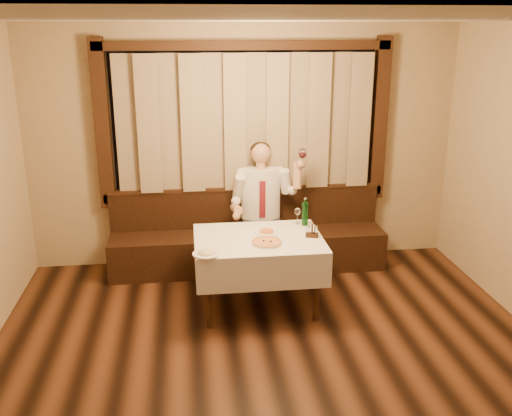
{
  "coord_description": "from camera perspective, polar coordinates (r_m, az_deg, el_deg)",
  "views": [
    {
      "loc": [
        -0.67,
        -3.54,
        2.78
      ],
      "look_at": [
        0.0,
        1.9,
        1.0
      ],
      "focal_mm": 40.0,
      "sensor_mm": 36.0,
      "label": 1
    }
  ],
  "objects": [
    {
      "name": "cruet_caddy",
      "position": [
        5.69,
        5.62,
        -2.45
      ],
      "size": [
        0.14,
        0.09,
        0.14
      ],
      "rotation": [
        0.0,
        0.0,
        -0.28
      ],
      "color": "black",
      "rests_on": "dining_table"
    },
    {
      "name": "pasta_cream",
      "position": [
        5.26,
        -4.98,
        -4.32
      ],
      "size": [
        0.26,
        0.26,
        0.09
      ],
      "rotation": [
        0.0,
        0.0,
        -0.43
      ],
      "color": "white",
      "rests_on": "dining_table"
    },
    {
      "name": "green_bottle",
      "position": [
        5.99,
        4.92,
        -0.56
      ],
      "size": [
        0.07,
        0.07,
        0.3
      ],
      "rotation": [
        0.0,
        0.0,
        0.25
      ],
      "color": "#115119",
      "rests_on": "dining_table"
    },
    {
      "name": "pasta_red",
      "position": [
        5.77,
        1.07,
        -2.23
      ],
      "size": [
        0.23,
        0.23,
        0.08
      ],
      "rotation": [
        0.0,
        0.0,
        -0.35
      ],
      "color": "white",
      "rests_on": "dining_table"
    },
    {
      "name": "table_wine_glass",
      "position": [
        6.02,
        4.17,
        -0.42
      ],
      "size": [
        0.07,
        0.07,
        0.18
      ],
      "rotation": [
        0.0,
        0.0,
        -0.04
      ],
      "color": "white",
      "rests_on": "dining_table"
    },
    {
      "name": "pizza",
      "position": [
        5.5,
        1.09,
        -3.45
      ],
      "size": [
        0.31,
        0.31,
        0.03
      ],
      "rotation": [
        0.0,
        0.0,
        0.08
      ],
      "color": "white",
      "rests_on": "dining_table"
    },
    {
      "name": "seated_man",
      "position": [
        6.52,
        0.63,
        0.89
      ],
      "size": [
        0.85,
        0.63,
        1.51
      ],
      "color": "black",
      "rests_on": "ground"
    },
    {
      "name": "banquette",
      "position": [
        6.77,
        -0.86,
        -3.41
      ],
      "size": [
        3.2,
        0.61,
        0.94
      ],
      "color": "black",
      "rests_on": "ground"
    },
    {
      "name": "dining_table",
      "position": [
        5.7,
        0.25,
        -3.96
      ],
      "size": [
        1.27,
        0.97,
        0.76
      ],
      "color": "black",
      "rests_on": "ground"
    },
    {
      "name": "room",
      "position": [
        4.74,
        1.37,
        2.29
      ],
      "size": [
        5.01,
        6.01,
        2.81
      ],
      "color": "black",
      "rests_on": "ground"
    }
  ]
}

